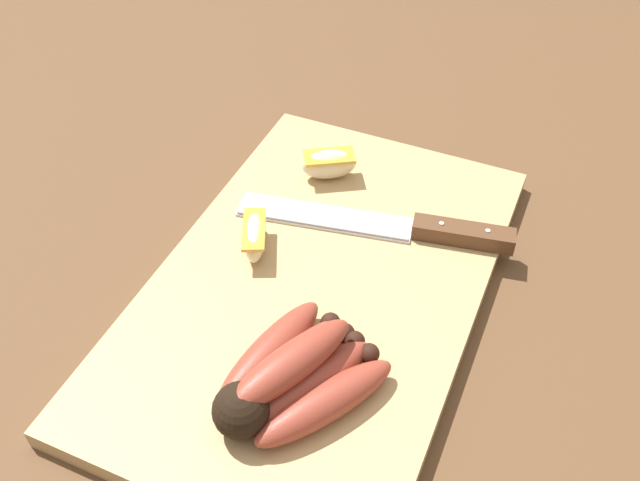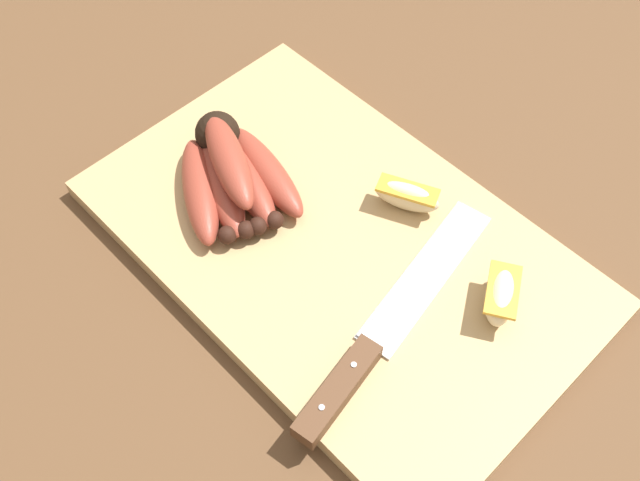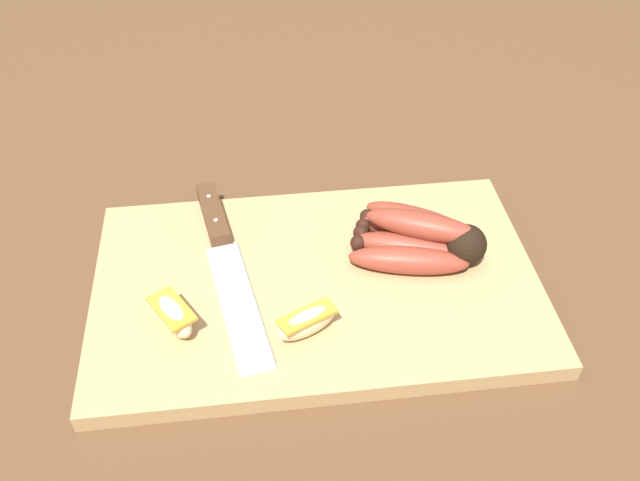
{
  "view_description": "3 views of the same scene",
  "coord_description": "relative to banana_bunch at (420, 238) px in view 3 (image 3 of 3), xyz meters",
  "views": [
    {
      "loc": [
        0.4,
        0.18,
        0.52
      ],
      "look_at": [
        -0.04,
        -0.01,
        0.05
      ],
      "focal_mm": 40.51,
      "sensor_mm": 36.0,
      "label": 1
    },
    {
      "loc": [
        -0.28,
        0.28,
        0.6
      ],
      "look_at": [
        -0.01,
        0.01,
        0.03
      ],
      "focal_mm": 41.7,
      "sensor_mm": 36.0,
      "label": 2
    },
    {
      "loc": [
        -0.07,
        -0.51,
        0.54
      ],
      "look_at": [
        -0.01,
        0.02,
        0.05
      ],
      "focal_mm": 38.12,
      "sensor_mm": 36.0,
      "label": 3
    }
  ],
  "objects": [
    {
      "name": "apple_wedge_middle",
      "position": [
        -0.27,
        -0.08,
        -0.0
      ],
      "size": [
        0.05,
        0.06,
        0.03
      ],
      "color": "beige",
      "rests_on": "cutting_board"
    },
    {
      "name": "banana_bunch",
      "position": [
        0.0,
        0.0,
        0.0
      ],
      "size": [
        0.16,
        0.14,
        0.05
      ],
      "color": "black",
      "rests_on": "cutting_board"
    },
    {
      "name": "chefs_knife",
      "position": [
        -0.22,
        0.03,
        -0.01
      ],
      "size": [
        0.08,
        0.28,
        0.02
      ],
      "color": "silver",
      "rests_on": "cutting_board"
    },
    {
      "name": "ground_plane",
      "position": [
        -0.1,
        -0.02,
        -0.04
      ],
      "size": [
        6.0,
        6.0,
        0.0
      ],
      "primitive_type": "plane",
      "color": "brown"
    },
    {
      "name": "apple_wedge_near",
      "position": [
        -0.14,
        -0.1,
        -0.0
      ],
      "size": [
        0.07,
        0.05,
        0.03
      ],
      "color": "beige",
      "rests_on": "cutting_board"
    },
    {
      "name": "cutting_board",
      "position": [
        -0.12,
        -0.03,
        -0.03
      ],
      "size": [
        0.47,
        0.29,
        0.02
      ],
      "primitive_type": "cube",
      "color": "tan",
      "rests_on": "ground_plane"
    }
  ]
}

